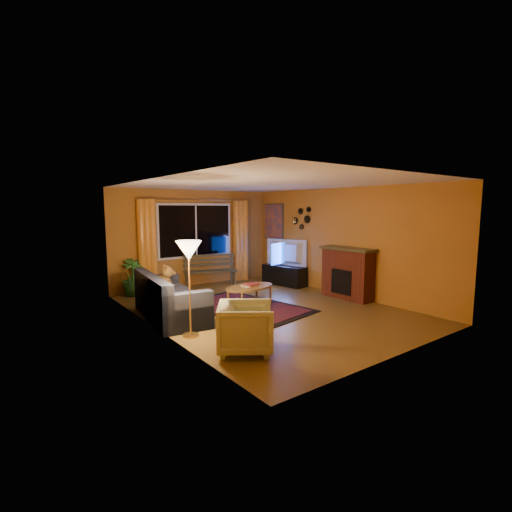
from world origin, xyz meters
TOP-DOWN VIEW (x-y plane):
  - floor at (0.00, 0.00)m, footprint 4.50×6.00m
  - ceiling at (0.00, 0.00)m, footprint 4.50×6.00m
  - wall_back at (0.00, 3.01)m, footprint 4.50×0.02m
  - wall_left at (-2.26, 0.00)m, footprint 0.02×6.00m
  - wall_right at (2.26, 0.00)m, footprint 0.02×6.00m
  - window at (0.00, 2.94)m, footprint 2.00×0.02m
  - curtain_rod at (0.00, 2.90)m, footprint 3.20×0.03m
  - curtain_left at (-1.35, 2.88)m, footprint 0.36×0.36m
  - curtain_right at (1.35, 2.88)m, footprint 0.36×0.36m
  - bench at (0.19, 2.55)m, footprint 1.41×0.78m
  - potted_plant at (-1.77, 2.75)m, footprint 0.61×0.61m
  - sofa at (-1.79, 0.55)m, footprint 1.11×2.13m
  - dog at (-1.74, 1.01)m, footprint 0.37×0.49m
  - armchair at (-1.60, -1.63)m, footprint 1.01×1.02m
  - floor_lamp at (-1.95, -0.58)m, footprint 0.29×0.29m
  - rug at (-0.27, 0.33)m, footprint 2.12×2.90m
  - coffee_table at (-0.13, 0.34)m, footprint 1.31×1.31m
  - tv_console at (1.88, 1.58)m, footprint 0.61×1.29m
  - television at (1.88, 1.58)m, footprint 0.52×1.19m
  - fireplace at (2.05, -0.40)m, footprint 0.40×1.20m
  - mirror_cluster at (2.21, 1.30)m, footprint 0.06×0.60m
  - painting at (2.22, 2.45)m, footprint 0.04×0.76m

SIDE VIEW (x-z plane):
  - floor at x=0.00m, z-range -0.02..0.00m
  - rug at x=-0.27m, z-range 0.00..0.02m
  - bench at x=0.19m, z-range 0.00..0.41m
  - coffee_table at x=-0.13m, z-range 0.00..0.43m
  - tv_console at x=1.88m, z-range 0.00..0.52m
  - armchair at x=-1.60m, z-range 0.00..0.77m
  - sofa at x=-1.79m, z-range 0.00..0.82m
  - potted_plant at x=-1.77m, z-range 0.00..0.87m
  - fireplace at x=2.05m, z-range 0.00..1.10m
  - dog at x=-1.74m, z-range 0.41..0.91m
  - floor_lamp at x=-1.95m, z-range 0.00..1.53m
  - television at x=1.88m, z-range 0.52..1.21m
  - curtain_left at x=-1.35m, z-range 0.00..2.24m
  - curtain_right at x=1.35m, z-range 0.00..2.24m
  - wall_back at x=0.00m, z-range 0.00..2.50m
  - wall_left at x=-2.26m, z-range 0.00..2.50m
  - wall_right at x=2.26m, z-range 0.00..2.50m
  - window at x=0.00m, z-range 0.80..2.10m
  - painting at x=2.22m, z-range 1.17..2.13m
  - mirror_cluster at x=2.21m, z-range 1.52..2.08m
  - curtain_rod at x=0.00m, z-range 2.23..2.27m
  - ceiling at x=0.00m, z-range 2.50..2.52m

